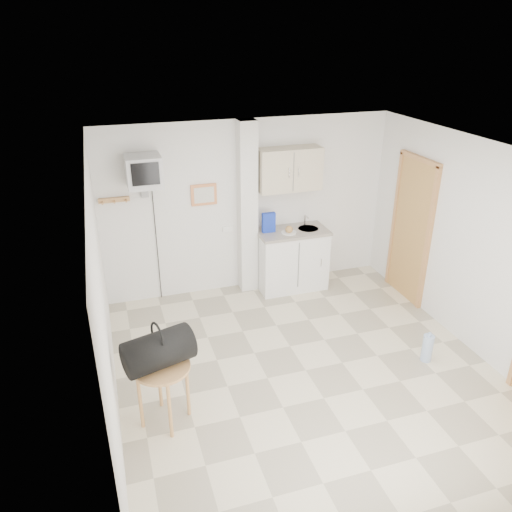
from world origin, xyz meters
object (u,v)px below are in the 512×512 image
object	(u,v)px
round_table	(162,375)
water_bottle	(427,348)
crt_television	(144,172)
duffel_bag	(159,350)

from	to	relation	value
round_table	water_bottle	xyz separation A→B (m)	(3.09, 0.07, -0.39)
crt_television	duffel_bag	xyz separation A→B (m)	(-0.21, -2.33, -1.09)
water_bottle	crt_television	bearing A→B (deg)	141.78
crt_television	duffel_bag	distance (m)	2.58
crt_television	duffel_bag	bearing A→B (deg)	-95.21
crt_television	round_table	size ratio (longest dim) A/B	3.22
round_table	crt_television	bearing A→B (deg)	85.11
water_bottle	duffel_bag	bearing A→B (deg)	-178.90
round_table	duffel_bag	bearing A→B (deg)	151.31
round_table	water_bottle	size ratio (longest dim) A/B	1.75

